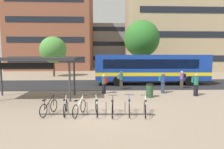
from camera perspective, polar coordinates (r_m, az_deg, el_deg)
The scene contains 23 objects.
ground at distance 10.88m, azimuth -2.61°, elevation -11.23°, with size 200.00×200.00×0.00m, color gray.
bus_lane_asphalt at distance 20.55m, azimuth -2.54°, elevation -2.98°, with size 80.00×7.20×0.01m, color #232326.
city_bus at distance 21.00m, azimuth 11.92°, elevation 1.96°, with size 12.07×2.81×3.20m.
bike_rack at distance 10.43m, azimuth -4.67°, elevation -11.50°, with size 6.13×0.35×0.70m.
parked_bicycle_black_0 at distance 10.92m, azimuth -18.48°, elevation -9.38°, with size 0.64×1.67×0.99m.
parked_bicycle_silver_1 at distance 10.72m, azimuth -13.86°, elevation -9.53°, with size 0.52×1.72×0.99m.
parked_bicycle_white_2 at distance 10.41m, azimuth -9.80°, elevation -9.91°, with size 0.66×1.67×0.99m.
parked_bicycle_silver_3 at distance 10.40m, azimuth -4.69°, elevation -9.86°, with size 0.52×1.72×0.99m.
parked_bicycle_black_4 at distance 10.26m, azimuth 0.17°, elevation -10.06°, with size 0.52×1.72×0.99m.
parked_bicycle_blue_5 at distance 10.40m, azimuth 5.22°, elevation -9.86°, with size 0.52×1.72×0.99m.
parked_bicycle_white_6 at distance 10.41m, azimuth 10.00°, elevation -9.91°, with size 0.54×1.70×0.99m.
transit_shelter at distance 14.90m, azimuth -22.93°, elevation 4.01°, with size 6.51×3.06×3.01m.
commuter_red_pack_0 at distance 15.63m, azimuth -2.36°, elevation -2.48°, with size 0.57×0.60×1.59m.
commuter_black_pack_1 at distance 19.21m, azimuth 20.36°, elevation -1.09°, with size 0.57×0.40×1.67m.
commuter_grey_pack_2 at distance 17.54m, azimuth 2.65°, elevation -1.31°, with size 0.54×0.37×1.70m.
commuter_teal_pack_3 at distance 16.28m, azimuth 15.01°, elevation -2.00°, with size 0.61×0.52×1.75m.
commuter_teal_pack_4 at distance 16.09m, azimuth 23.92°, elevation -2.40°, with size 0.46×0.59×1.75m.
trash_bin at distance 14.60m, azimuth 11.27°, elevation -4.76°, with size 0.55×0.55×1.03m.
street_tree_0 at distance 29.11m, azimuth -17.30°, elevation 7.11°, with size 3.82×3.82×5.83m.
street_tree_1 at distance 27.57m, azimuth 8.93°, elevation 10.57°, with size 4.98×4.98×8.02m.
building_left_wing at distance 45.28m, azimuth -17.06°, elevation 13.65°, with size 16.63×13.10×18.82m.
building_right_wing at distance 42.49m, azimuth 20.60°, elevation 18.38°, with size 21.99×10.75×25.13m.
building_centre_block at distance 55.40m, azimuth -1.93°, elevation 8.52°, with size 17.29×12.25×11.21m.
Camera 1 is at (0.04, -10.39, 3.23)m, focal length 30.36 mm.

